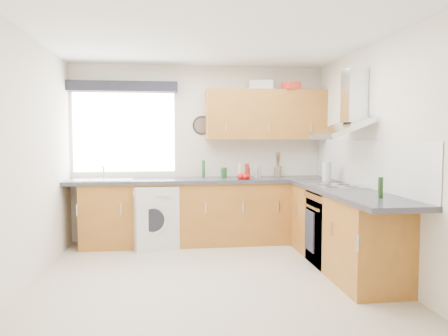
{
  "coord_description": "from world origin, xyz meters",
  "views": [
    {
      "loc": [
        -0.42,
        -4.5,
        1.48
      ],
      "look_at": [
        0.25,
        0.85,
        1.1
      ],
      "focal_mm": 35.0,
      "sensor_mm": 36.0,
      "label": 1
    }
  ],
  "objects": [
    {
      "name": "wall_clock",
      "position": [
        0.05,
        1.78,
        1.65
      ],
      "size": [
        0.28,
        0.04,
        0.28
      ],
      "primitive_type": "cylinder",
      "rotation": [
        1.57,
        0.0,
        0.0
      ],
      "color": "black",
      "rests_on": "wall_back"
    },
    {
      "name": "hob_plate",
      "position": [
        1.5,
        0.3,
        0.92
      ],
      "size": [
        0.52,
        0.52,
        0.01
      ],
      "primitive_type": "cube",
      "color": "silver",
      "rests_on": "worktop_right"
    },
    {
      "name": "splashback",
      "position": [
        1.79,
        0.3,
        1.18
      ],
      "size": [
        0.01,
        3.0,
        0.54
      ],
      "primitive_type": "cube",
      "color": "white",
      "rests_on": "wall_right"
    },
    {
      "name": "sink",
      "position": [
        -1.33,
        1.5,
        0.95
      ],
      "size": [
        0.84,
        0.46,
        0.1
      ],
      "primitive_type": null,
      "color": "silver",
      "rests_on": "worktop_back"
    },
    {
      "name": "jar_5",
      "position": [
        0.35,
        1.61,
        0.98
      ],
      "size": [
        0.07,
        0.07,
        0.14
      ],
      "primitive_type": "cylinder",
      "color": "#194821",
      "rests_on": "worktop_back"
    },
    {
      "name": "jar_7",
      "position": [
        0.05,
        1.62,
        1.03
      ],
      "size": [
        0.04,
        0.04,
        0.25
      ],
      "primitive_type": "cylinder",
      "color": "#1C4F22",
      "rests_on": "worktop_back"
    },
    {
      "name": "wall_right",
      "position": [
        1.8,
        0.0,
        1.25
      ],
      "size": [
        0.02,
        3.6,
        2.5
      ],
      "primitive_type": "cube",
      "color": "silver",
      "rests_on": "ground_plane"
    },
    {
      "name": "base_cab_corner",
      "position": [
        1.5,
        1.5,
        0.43
      ],
      "size": [
        0.6,
        0.6,
        0.86
      ],
      "primitive_type": "cube",
      "color": "brown",
      "rests_on": "ground_plane"
    },
    {
      "name": "ground_plane",
      "position": [
        0.0,
        0.0,
        0.0
      ],
      "size": [
        3.6,
        3.6,
        0.0
      ],
      "primitive_type": "plane",
      "color": "beige"
    },
    {
      "name": "storage_box",
      "position": [
        1.28,
        1.52,
        2.2
      ],
      "size": [
        0.27,
        0.24,
        0.1
      ],
      "primitive_type": "cube",
      "rotation": [
        0.0,
        0.0,
        0.34
      ],
      "color": "red",
      "rests_on": "upper_cabinets"
    },
    {
      "name": "window",
      "position": [
        -1.05,
        1.79,
        1.55
      ],
      "size": [
        1.4,
        0.02,
        1.1
      ],
      "primitive_type": "cube",
      "color": "silver",
      "rests_on": "wall_back"
    },
    {
      "name": "wall_front",
      "position": [
        0.0,
        -1.8,
        1.25
      ],
      "size": [
        3.6,
        0.02,
        2.5
      ],
      "primitive_type": "cube",
      "color": "silver",
      "rests_on": "ground_plane"
    },
    {
      "name": "tomato_cluster",
      "position": [
        0.58,
        1.33,
        0.95
      ],
      "size": [
        0.17,
        0.17,
        0.07
      ],
      "primitive_type": null,
      "rotation": [
        0.0,
        0.0,
        -0.1
      ],
      "color": "#D10403",
      "rests_on": "worktop_back"
    },
    {
      "name": "upper_cabinets",
      "position": [
        0.95,
        1.62,
        1.8
      ],
      "size": [
        1.7,
        0.35,
        0.7
      ],
      "primitive_type": "cube",
      "color": "brown",
      "rests_on": "wall_back"
    },
    {
      "name": "oven",
      "position": [
        1.5,
        0.3,
        0.42
      ],
      "size": [
        0.56,
        0.58,
        0.85
      ],
      "primitive_type": "cube",
      "color": "black",
      "rests_on": "ground_plane"
    },
    {
      "name": "jar_3",
      "position": [
        0.55,
        1.46,
        1.01
      ],
      "size": [
        0.06,
        0.06,
        0.21
      ],
      "primitive_type": "cylinder",
      "color": "#BFB4A3",
      "rests_on": "worktop_back"
    },
    {
      "name": "jar_1",
      "position": [
        0.79,
        1.54,
        1.0
      ],
      "size": [
        0.05,
        0.05,
        0.18
      ],
      "primitive_type": "cylinder",
      "color": "#AFA795",
      "rests_on": "worktop_back"
    },
    {
      "name": "ceiling",
      "position": [
        0.0,
        0.0,
        2.5
      ],
      "size": [
        3.6,
        3.6,
        0.02
      ],
      "primitive_type": "cube",
      "color": "white",
      "rests_on": "wall_back"
    },
    {
      "name": "kitchen_roll",
      "position": [
        1.6,
        0.91,
        1.04
      ],
      "size": [
        0.15,
        0.15,
        0.25
      ],
      "primitive_type": "cylinder",
      "rotation": [
        0.0,
        0.0,
        -0.34
      ],
      "color": "silver",
      "rests_on": "worktop_right"
    },
    {
      "name": "extractor_hood",
      "position": [
        1.6,
        0.3,
        1.77
      ],
      "size": [
        0.52,
        0.78,
        0.66
      ],
      "primitive_type": null,
      "color": "silver",
      "rests_on": "wall_right"
    },
    {
      "name": "jar_0",
      "position": [
        0.3,
        1.4,
        0.98
      ],
      "size": [
        0.05,
        0.05,
        0.14
      ],
      "primitive_type": "cylinder",
      "color": "#1D5122",
      "rests_on": "worktop_back"
    },
    {
      "name": "window_blind",
      "position": [
        -1.05,
        1.7,
        2.18
      ],
      "size": [
        1.5,
        0.18,
        0.14
      ],
      "primitive_type": "cube",
      "color": "black",
      "rests_on": "wall_back"
    },
    {
      "name": "casserole",
      "position": [
        0.9,
        1.72,
        2.22
      ],
      "size": [
        0.37,
        0.3,
        0.14
      ],
      "primitive_type": "cube",
      "rotation": [
        0.0,
        0.0,
        -0.2
      ],
      "color": "silver",
      "rests_on": "upper_cabinets"
    },
    {
      "name": "worktop_right",
      "position": [
        1.5,
        0.0,
        0.89
      ],
      "size": [
        0.62,
        2.42,
        0.05
      ],
      "primitive_type": "cube",
      "color": "#2E2D34",
      "rests_on": "base_cab_right"
    },
    {
      "name": "wall_left",
      "position": [
        -1.8,
        0.0,
        1.25
      ],
      "size": [
        0.02,
        3.6,
        2.5
      ],
      "primitive_type": "cube",
      "color": "silver",
      "rests_on": "ground_plane"
    },
    {
      "name": "jar_6",
      "position": [
        0.85,
        1.59,
        1.0
      ],
      "size": [
        0.05,
        0.05,
        0.17
      ],
      "primitive_type": "cylinder",
      "color": "#B4A99A",
      "rests_on": "worktop_back"
    },
    {
      "name": "worktop_back",
      "position": [
        0.0,
        1.5,
        0.89
      ],
      "size": [
        3.6,
        0.62,
        0.05
      ],
      "primitive_type": "cube",
      "color": "#2E2D34",
      "rests_on": "base_cab_back"
    },
    {
      "name": "washing_machine",
      "position": [
        -0.64,
        1.4,
        0.42
      ],
      "size": [
        0.69,
        0.68,
        0.83
      ],
      "primitive_type": "cube",
      "rotation": [
        0.0,
        0.0,
        0.27
      ],
      "color": "silver",
      "rests_on": "ground_plane"
    },
    {
      "name": "jar_2",
      "position": [
        0.63,
        1.39,
        1.01
      ],
      "size": [
        0.06,
        0.06,
        0.21
      ],
      "primitive_type": "cylinder",
      "color": "maroon",
      "rests_on": "worktop_back"
    },
    {
      "name": "base_cab_back",
      "position": [
        -0.1,
        1.51,
        0.43
      ],
      "size": [
        3.0,
        0.58,
        0.86
      ],
      "primitive_type": "cube",
      "color": "brown",
      "rests_on": "ground_plane"
    },
    {
      "name": "base_cab_right",
      "position": [
        1.51,
        0.15,
        0.43
      ],
      "size": [
        0.58,
        2.1,
        0.86
      ],
      "primitive_type": "cube",
      "color": "brown",
      "rests_on": "ground_plane"
    },
    {
      "name": "utensil_pot",
      "position": [
        1.15,
        1.7,
        0.98
      ],
      "size": [
        0.13,
        0.13,
        0.15
      ],
      "primitive_type": "cylinder",
      "rotation": [
        0.0,
        0.0,
        -0.28
      ],
      "color": "#796559",
      "rests_on": "worktop_back"
    },
    {
      "name": "bottle_0",
      "position": [
        1.54,
        -0.66,
        1.01
      ],
      "size": [
        0.05,
        0.05,
        0.2
      ],
      "primitive_type": "cylinder",
      "color": "#193C15",
      "rests_on": "worktop_right"
    },
    {
      "name": "jar_4",
      "position": [
        0.67,
        1.5,
        0.98
      ],
      "size": [
        0.06,
        0.06,
        0.15
      ],
      "primitive_type": "cylinder",
      "color": "brown",
      "rests_on": "worktop_back"
    },
    {
      "name": "wall_back",
      "position": [
        0.0,
        1.8,
        1.25
      ],
      "size": [
        3.6,
        0.02,
        2.5
      ],
      "primitive_type": "cube",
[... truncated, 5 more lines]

